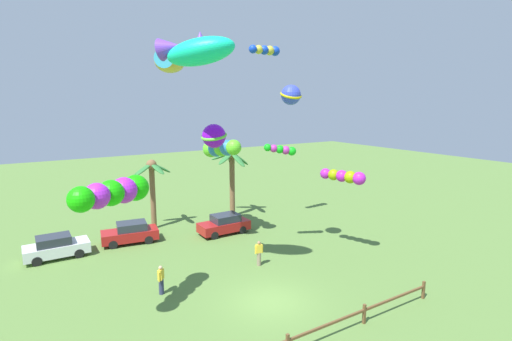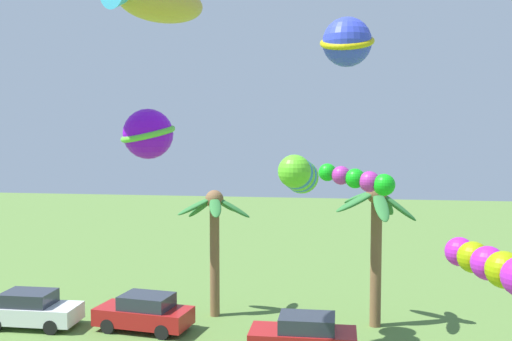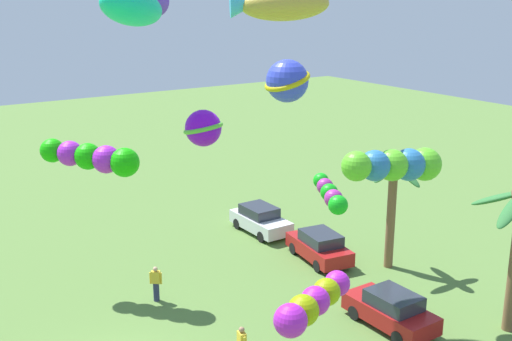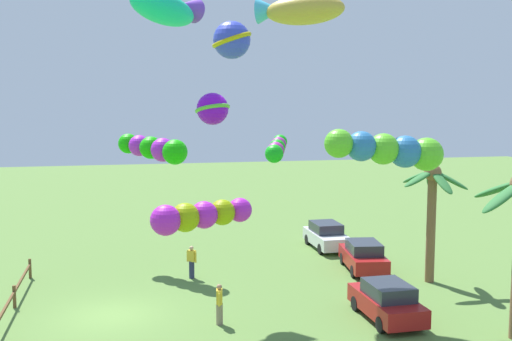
# 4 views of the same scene
# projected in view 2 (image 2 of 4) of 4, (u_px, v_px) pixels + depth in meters

# --- Properties ---
(palm_tree_0) EXTENTS (3.23, 3.28, 5.62)m
(palm_tree_0) POSITION_uv_depth(u_px,v_px,m) (214.00, 225.00, 26.74)
(palm_tree_0) COLOR brown
(palm_tree_0) RESTS_ON ground
(palm_tree_1) EXTENTS (3.51, 3.45, 6.07)m
(palm_tree_1) POSITION_uv_depth(u_px,v_px,m) (376.00, 222.00, 25.33)
(palm_tree_1) COLOR brown
(palm_tree_1) RESTS_ON ground
(parked_car_0) EXTENTS (3.92, 1.77, 1.51)m
(parked_car_0) POSITION_uv_depth(u_px,v_px,m) (304.00, 336.00, 22.28)
(parked_car_0) COLOR #A51919
(parked_car_0) RESTS_ON ground
(parked_car_1) EXTENTS (4.11, 2.25, 1.51)m
(parked_car_1) POSITION_uv_depth(u_px,v_px,m) (144.00, 312.00, 25.05)
(parked_car_1) COLOR #A51919
(parked_car_1) RESTS_ON ground
(parked_car_2) EXTENTS (3.91, 1.76, 1.51)m
(parked_car_2) POSITION_uv_depth(u_px,v_px,m) (31.00, 309.00, 25.48)
(parked_car_2) COLOR silver
(parked_car_2) RESTS_ON ground
(kite_ball_0) EXTENTS (2.02, 2.02, 1.33)m
(kite_ball_0) POSITION_uv_depth(u_px,v_px,m) (148.00, 134.00, 16.12)
(kite_ball_0) COLOR #7F0CD6
(kite_tube_2) EXTENTS (1.62, 2.97, 0.84)m
(kite_tube_2) POSITION_uv_depth(u_px,v_px,m) (492.00, 265.00, 13.47)
(kite_tube_2) COLOR #B31FC2
(kite_ball_3) EXTENTS (1.48, 1.46, 1.23)m
(kite_ball_3) POSITION_uv_depth(u_px,v_px,m) (347.00, 42.00, 15.08)
(kite_ball_3) COLOR blue
(kite_fish_4) EXTENTS (3.23, 4.13, 1.63)m
(kite_fish_4) POSITION_uv_depth(u_px,v_px,m) (157.00, 1.00, 19.91)
(kite_fish_4) COLOR gold
(kite_tube_5) EXTENTS (1.31, 4.83, 1.68)m
(kite_tube_5) POSITION_uv_depth(u_px,v_px,m) (299.00, 175.00, 21.92)
(kite_tube_5) COLOR #59C926
(kite_tube_6) EXTENTS (2.09, 1.15, 0.83)m
(kite_tube_6) POSITION_uv_depth(u_px,v_px,m) (359.00, 179.00, 16.70)
(kite_tube_6) COLOR #12B518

